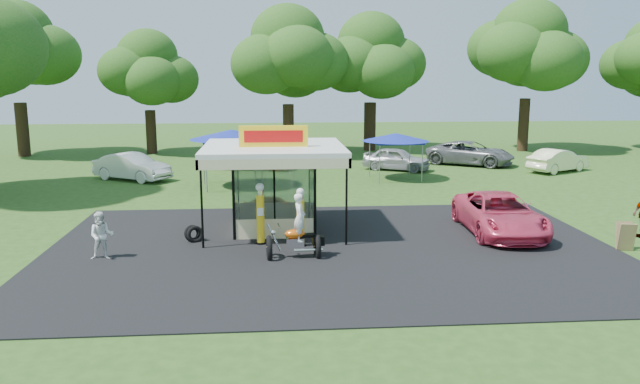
% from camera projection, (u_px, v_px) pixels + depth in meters
% --- Properties ---
extents(ground, '(120.00, 120.00, 0.00)m').
position_uv_depth(ground, '(338.00, 267.00, 20.04)').
color(ground, '#264816').
rests_on(ground, ground).
extents(asphalt_apron, '(20.00, 14.00, 0.04)m').
position_uv_depth(asphalt_apron, '(332.00, 249.00, 21.99)').
color(asphalt_apron, black).
rests_on(asphalt_apron, ground).
extents(gas_station_kiosk, '(5.40, 5.40, 4.18)m').
position_uv_depth(gas_station_kiosk, '(274.00, 186.00, 24.44)').
color(gas_station_kiosk, white).
rests_on(gas_station_kiosk, ground).
extents(gas_pump_left, '(0.42, 0.42, 2.27)m').
position_uv_depth(gas_pump_left, '(260.00, 215.00, 22.45)').
color(gas_pump_left, black).
rests_on(gas_pump_left, ground).
extents(gas_pump_right, '(0.40, 0.40, 2.15)m').
position_uv_depth(gas_pump_right, '(301.00, 219.00, 22.15)').
color(gas_pump_right, black).
rests_on(gas_pump_right, ground).
extents(motorcycle, '(1.96, 1.01, 2.30)m').
position_uv_depth(motorcycle, '(298.00, 232.00, 20.81)').
color(motorcycle, black).
rests_on(motorcycle, ground).
extents(spare_tires, '(0.82, 0.69, 0.66)m').
position_uv_depth(spare_tires, '(194.00, 234.00, 22.88)').
color(spare_tires, black).
rests_on(spare_tires, ground).
extents(a_frame_sign, '(0.60, 0.60, 1.00)m').
position_uv_depth(a_frame_sign, '(626.00, 236.00, 21.78)').
color(a_frame_sign, '#593819').
rests_on(a_frame_sign, ground).
extents(kiosk_car, '(2.82, 1.13, 0.96)m').
position_uv_depth(kiosk_car, '(274.00, 206.00, 26.84)').
color(kiosk_car, yellow).
rests_on(kiosk_car, ground).
extents(pink_sedan, '(2.80, 5.68, 1.55)m').
position_uv_depth(pink_sedan, '(500.00, 214.00, 24.03)').
color(pink_sedan, '#D73A5C').
rests_on(pink_sedan, ground).
extents(spectator_west, '(0.87, 0.72, 1.63)m').
position_uv_depth(spectator_west, '(102.00, 236.00, 20.68)').
color(spectator_west, white).
rests_on(spectator_west, ground).
extents(bg_car_a, '(4.90, 3.84, 1.56)m').
position_uv_depth(bg_car_a, '(132.00, 167.00, 36.20)').
color(bg_car_a, silver).
rests_on(bg_car_a, ground).
extents(bg_car_b, '(5.72, 3.50, 1.55)m').
position_uv_depth(bg_car_b, '(254.00, 157.00, 40.54)').
color(bg_car_b, '#B02F0D').
rests_on(bg_car_b, ground).
extents(bg_car_c, '(4.57, 3.57, 1.45)m').
position_uv_depth(bg_car_c, '(397.00, 159.00, 39.93)').
color(bg_car_c, '#A2A1A5').
rests_on(bg_car_c, ground).
extents(bg_car_d, '(6.29, 5.35, 1.60)m').
position_uv_depth(bg_car_d, '(470.00, 153.00, 42.25)').
color(bg_car_d, slate).
rests_on(bg_car_d, ground).
extents(bg_car_e, '(4.57, 3.49, 1.44)m').
position_uv_depth(bg_car_e, '(558.00, 160.00, 39.29)').
color(bg_car_e, '#F4F4BB').
rests_on(bg_car_e, ground).
extents(tent_west, '(4.48, 4.48, 3.13)m').
position_uv_depth(tent_west, '(231.00, 135.00, 33.76)').
color(tent_west, gray).
rests_on(tent_west, ground).
extents(tent_east, '(3.87, 3.87, 2.71)m').
position_uv_depth(tent_east, '(396.00, 138.00, 36.19)').
color(tent_east, gray).
rests_on(tent_east, ground).
extents(oak_far_a, '(9.43, 9.43, 11.17)m').
position_uv_depth(oak_far_a, '(16.00, 60.00, 45.55)').
color(oak_far_a, black).
rests_on(oak_far_a, ground).
extents(oak_far_b, '(7.75, 7.75, 9.24)m').
position_uv_depth(oak_far_b, '(148.00, 76.00, 47.37)').
color(oak_far_b, black).
rests_on(oak_far_b, ground).
extents(oak_far_c, '(9.25, 9.25, 10.90)m').
position_uv_depth(oak_far_c, '(288.00, 62.00, 46.05)').
color(oak_far_c, black).
rests_on(oak_far_c, ground).
extents(oak_far_d, '(8.95, 8.95, 10.66)m').
position_uv_depth(oak_far_d, '(371.00, 65.00, 49.24)').
color(oak_far_d, black).
rests_on(oak_far_d, ground).
extents(oak_far_e, '(9.73, 9.73, 11.59)m').
position_uv_depth(oak_far_e, '(528.00, 57.00, 48.74)').
color(oak_far_e, black).
rests_on(oak_far_e, ground).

